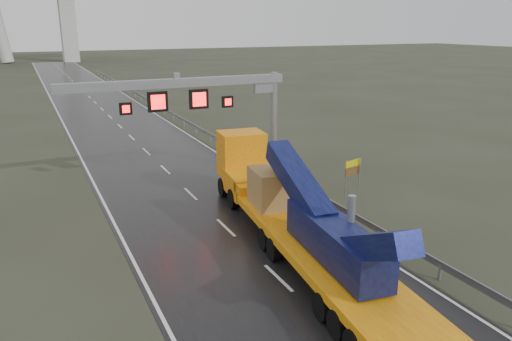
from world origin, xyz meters
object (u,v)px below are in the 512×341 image
exit_sign_pair (353,171)px  sign_gantry (209,100)px  heavy_haul_truck (285,203)px  striped_barrier (265,166)px

exit_sign_pair → sign_gantry: bearing=121.1°
sign_gantry → heavy_haul_truck: bearing=-89.5°
sign_gantry → heavy_haul_truck: 11.08m
sign_gantry → striped_barrier: bearing=0.3°
heavy_haul_truck → exit_sign_pair: (6.80, 3.76, -0.18)m
heavy_haul_truck → exit_sign_pair: heavy_haul_truck is taller
sign_gantry → heavy_haul_truck: sign_gantry is taller
sign_gantry → exit_sign_pair: 10.36m
striped_barrier → heavy_haul_truck: bearing=-99.1°
heavy_haul_truck → striped_barrier: heavy_haul_truck is taller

